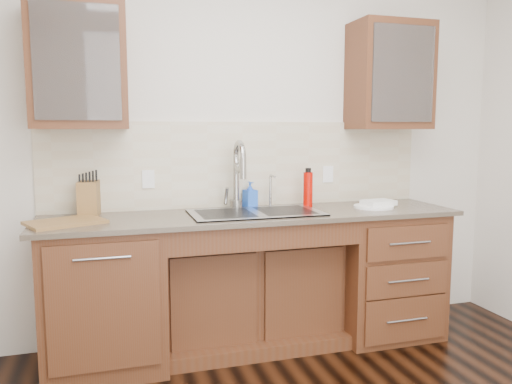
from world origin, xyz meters
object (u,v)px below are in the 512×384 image
object	(u,v)px
water_bottle	(308,190)
plate	(374,207)
cutting_board	(65,222)
knife_block	(89,198)
soap_bottle	(250,194)

from	to	relation	value
water_bottle	plate	size ratio (longest dim) A/B	0.88
plate	cutting_board	xyz separation A→B (m)	(-2.00, -0.03, 0.00)
plate	cutting_board	distance (m)	2.00
water_bottle	plate	distance (m)	0.47
water_bottle	knife_block	bearing A→B (deg)	176.72
knife_block	cutting_board	distance (m)	0.32
plate	knife_block	distance (m)	1.89
water_bottle	knife_block	distance (m)	1.46
soap_bottle	knife_block	world-z (taller)	knife_block
soap_bottle	cutting_board	world-z (taller)	soap_bottle
plate	cutting_board	size ratio (longest dim) A/B	0.67
water_bottle	plate	world-z (taller)	water_bottle
plate	knife_block	world-z (taller)	knife_block
water_bottle	cutting_board	xyz separation A→B (m)	(-1.58, -0.20, -0.11)
water_bottle	knife_block	size ratio (longest dim) A/B	1.12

